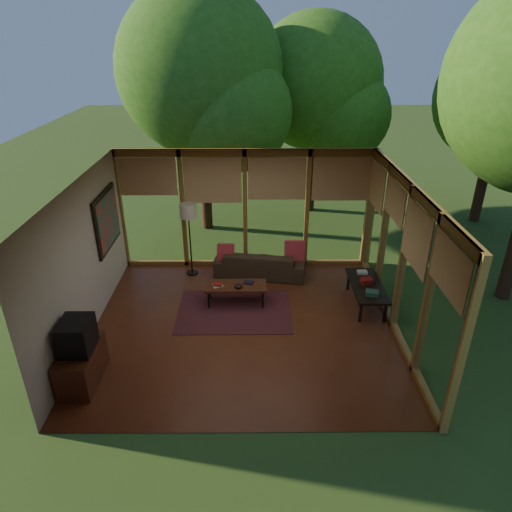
{
  "coord_description": "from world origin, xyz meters",
  "views": [
    {
      "loc": [
        0.17,
        -6.99,
        4.91
      ],
      "look_at": [
        0.23,
        0.7,
        1.1
      ],
      "focal_mm": 32.0,
      "sensor_mm": 36.0,
      "label": 1
    }
  ],
  "objects_px": {
    "media_cabinet": "(82,365)",
    "coffee_table": "(236,286)",
    "sofa": "(260,263)",
    "floor_lamp": "(188,215)",
    "side_console": "(367,286)",
    "television": "(77,336)"
  },
  "relations": [
    {
      "from": "television",
      "to": "side_console",
      "type": "xyz_separation_m",
      "value": [
        4.85,
        2.17,
        -0.44
      ]
    },
    {
      "from": "media_cabinet",
      "to": "coffee_table",
      "type": "relative_size",
      "value": 0.83
    },
    {
      "from": "sofa",
      "to": "television",
      "type": "bearing_deg",
      "value": 60.17
    },
    {
      "from": "sofa",
      "to": "side_console",
      "type": "relative_size",
      "value": 1.41
    },
    {
      "from": "sofa",
      "to": "floor_lamp",
      "type": "distance_m",
      "value": 1.89
    },
    {
      "from": "television",
      "to": "floor_lamp",
      "type": "bearing_deg",
      "value": 70.23
    },
    {
      "from": "sofa",
      "to": "media_cabinet",
      "type": "height_order",
      "value": "media_cabinet"
    },
    {
      "from": "media_cabinet",
      "to": "floor_lamp",
      "type": "distance_m",
      "value": 3.88
    },
    {
      "from": "sofa",
      "to": "floor_lamp",
      "type": "xyz_separation_m",
      "value": [
        -1.52,
        0.05,
        1.12
      ]
    },
    {
      "from": "media_cabinet",
      "to": "television",
      "type": "relative_size",
      "value": 1.82
    },
    {
      "from": "side_console",
      "to": "floor_lamp",
      "type": "bearing_deg",
      "value": 159.84
    },
    {
      "from": "television",
      "to": "side_console",
      "type": "bearing_deg",
      "value": 24.09
    },
    {
      "from": "media_cabinet",
      "to": "coffee_table",
      "type": "height_order",
      "value": "media_cabinet"
    },
    {
      "from": "floor_lamp",
      "to": "side_console",
      "type": "distance_m",
      "value": 3.96
    },
    {
      "from": "floor_lamp",
      "to": "television",
      "type": "bearing_deg",
      "value": -109.77
    },
    {
      "from": "television",
      "to": "coffee_table",
      "type": "height_order",
      "value": "television"
    },
    {
      "from": "media_cabinet",
      "to": "side_console",
      "type": "height_order",
      "value": "media_cabinet"
    },
    {
      "from": "media_cabinet",
      "to": "floor_lamp",
      "type": "xyz_separation_m",
      "value": [
        1.27,
        3.49,
        1.11
      ]
    },
    {
      "from": "floor_lamp",
      "to": "coffee_table",
      "type": "bearing_deg",
      "value": -51.03
    },
    {
      "from": "coffee_table",
      "to": "side_console",
      "type": "distance_m",
      "value": 2.57
    },
    {
      "from": "sofa",
      "to": "coffee_table",
      "type": "xyz_separation_m",
      "value": [
        -0.5,
        -1.22,
        0.1
      ]
    },
    {
      "from": "television",
      "to": "floor_lamp",
      "type": "xyz_separation_m",
      "value": [
        1.25,
        3.49,
        0.56
      ]
    }
  ]
}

